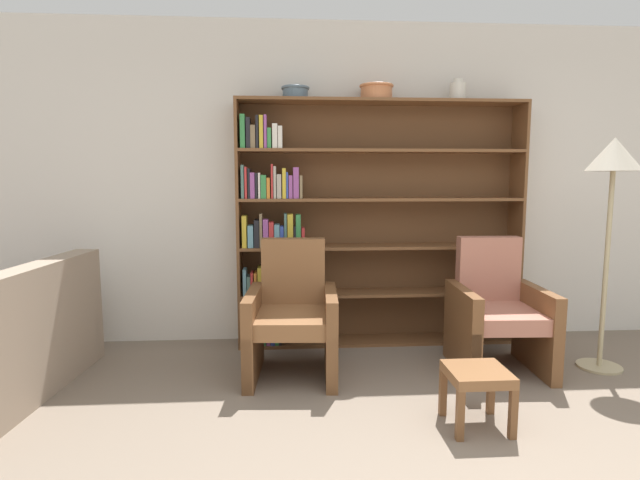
{
  "coord_description": "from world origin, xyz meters",
  "views": [
    {
      "loc": [
        -0.89,
        -1.73,
        1.43
      ],
      "look_at": [
        -0.62,
        2.12,
        0.95
      ],
      "focal_mm": 28.0,
      "sensor_mm": 36.0,
      "label": 1
    }
  ],
  "objects_px": {
    "armchair_cushioned": "(497,314)",
    "footstool": "(477,380)",
    "vase_tall": "(458,91)",
    "armchair_leather": "(292,318)",
    "floor_lamp": "(613,171)",
    "bowl_brass": "(295,92)",
    "bookshelf": "(353,226)",
    "bowl_slate": "(376,91)"
  },
  "relations": [
    {
      "from": "armchair_cushioned",
      "to": "footstool",
      "type": "bearing_deg",
      "value": 63.37
    },
    {
      "from": "vase_tall",
      "to": "armchair_cushioned",
      "type": "xyz_separation_m",
      "value": [
        0.13,
        -0.65,
        -1.73
      ]
    },
    {
      "from": "armchair_leather",
      "to": "footstool",
      "type": "bearing_deg",
      "value": 143.57
    },
    {
      "from": "floor_lamp",
      "to": "footstool",
      "type": "relative_size",
      "value": 4.99
    },
    {
      "from": "bowl_brass",
      "to": "armchair_cushioned",
      "type": "bearing_deg",
      "value": -23.69
    },
    {
      "from": "bookshelf",
      "to": "bowl_brass",
      "type": "relative_size",
      "value": 10.43
    },
    {
      "from": "armchair_leather",
      "to": "floor_lamp",
      "type": "height_order",
      "value": "floor_lamp"
    },
    {
      "from": "armchair_leather",
      "to": "vase_tall",
      "type": "bearing_deg",
      "value": -151.48
    },
    {
      "from": "bowl_slate",
      "to": "floor_lamp",
      "type": "distance_m",
      "value": 1.88
    },
    {
      "from": "armchair_leather",
      "to": "footstool",
      "type": "relative_size",
      "value": 2.83
    },
    {
      "from": "armchair_cushioned",
      "to": "floor_lamp",
      "type": "xyz_separation_m",
      "value": [
        0.79,
        -0.07,
        1.06
      ]
    },
    {
      "from": "bookshelf",
      "to": "floor_lamp",
      "type": "relative_size",
      "value": 1.41
    },
    {
      "from": "footstool",
      "to": "floor_lamp",
      "type": "bearing_deg",
      "value": 32.41
    },
    {
      "from": "floor_lamp",
      "to": "footstool",
      "type": "distance_m",
      "value": 1.93
    },
    {
      "from": "floor_lamp",
      "to": "bowl_slate",
      "type": "bearing_deg",
      "value": 155.86
    },
    {
      "from": "bowl_brass",
      "to": "vase_tall",
      "type": "xyz_separation_m",
      "value": [
        1.36,
        0.0,
        0.02
      ]
    },
    {
      "from": "bookshelf",
      "to": "footstool",
      "type": "xyz_separation_m",
      "value": [
        0.51,
        -1.55,
        -0.74
      ]
    },
    {
      "from": "bowl_slate",
      "to": "armchair_leather",
      "type": "bearing_deg",
      "value": -137.61
    },
    {
      "from": "bookshelf",
      "to": "bowl_brass",
      "type": "distance_m",
      "value": 1.21
    },
    {
      "from": "armchair_leather",
      "to": "armchair_cushioned",
      "type": "distance_m",
      "value": 1.54
    },
    {
      "from": "bowl_brass",
      "to": "bowl_slate",
      "type": "height_order",
      "value": "bowl_slate"
    },
    {
      "from": "bowl_brass",
      "to": "vase_tall",
      "type": "relative_size",
      "value": 1.29
    },
    {
      "from": "bookshelf",
      "to": "armchair_leather",
      "type": "height_order",
      "value": "bookshelf"
    },
    {
      "from": "bowl_brass",
      "to": "vase_tall",
      "type": "bearing_deg",
      "value": 0.0
    },
    {
      "from": "vase_tall",
      "to": "footstool",
      "type": "xyz_separation_m",
      "value": [
        -0.36,
        -1.53,
        -1.87
      ]
    },
    {
      "from": "armchair_cushioned",
      "to": "bowl_slate",
      "type": "bearing_deg",
      "value": -36.06
    },
    {
      "from": "bookshelf",
      "to": "floor_lamp",
      "type": "distance_m",
      "value": 1.99
    },
    {
      "from": "bookshelf",
      "to": "vase_tall",
      "type": "distance_m",
      "value": 1.43
    },
    {
      "from": "bookshelf",
      "to": "armchair_cushioned",
      "type": "xyz_separation_m",
      "value": [
        1.0,
        -0.67,
        -0.6
      ]
    },
    {
      "from": "armchair_leather",
      "to": "bowl_slate",
      "type": "bearing_deg",
      "value": -134.06
    },
    {
      "from": "bowl_slate",
      "to": "vase_tall",
      "type": "bearing_deg",
      "value": 0.0
    },
    {
      "from": "armchair_leather",
      "to": "bookshelf",
      "type": "bearing_deg",
      "value": -124.73
    },
    {
      "from": "bookshelf",
      "to": "armchair_leather",
      "type": "xyz_separation_m",
      "value": [
        -0.53,
        -0.67,
        -0.6
      ]
    },
    {
      "from": "bowl_slate",
      "to": "armchair_leather",
      "type": "distance_m",
      "value": 1.98
    },
    {
      "from": "armchair_cushioned",
      "to": "footstool",
      "type": "xyz_separation_m",
      "value": [
        -0.49,
        -0.88,
        -0.14
      ]
    },
    {
      "from": "armchair_cushioned",
      "to": "bookshelf",
      "type": "bearing_deg",
      "value": -31.34
    },
    {
      "from": "bowl_slate",
      "to": "bowl_brass",
      "type": "bearing_deg",
      "value": -180.0
    },
    {
      "from": "armchair_leather",
      "to": "armchair_cushioned",
      "type": "relative_size",
      "value": 1.0
    },
    {
      "from": "bowl_slate",
      "to": "armchair_cushioned",
      "type": "relative_size",
      "value": 0.29
    },
    {
      "from": "bowl_brass",
      "to": "bookshelf",
      "type": "bearing_deg",
      "value": 2.35
    },
    {
      "from": "armchair_leather",
      "to": "armchair_cushioned",
      "type": "xyz_separation_m",
      "value": [
        1.54,
        0.0,
        0.0
      ]
    },
    {
      "from": "vase_tall",
      "to": "bowl_brass",
      "type": "bearing_deg",
      "value": -180.0
    }
  ]
}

